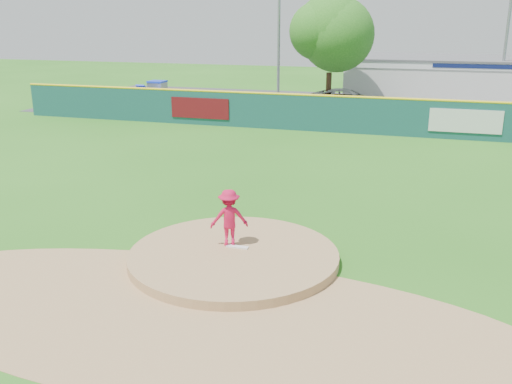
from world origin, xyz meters
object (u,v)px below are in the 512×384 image
(deciduous_tree, at_px, (330,42))
(light_pole_left, at_px, (279,18))
(pitcher, at_px, (229,218))
(light_pole_right, at_px, (508,26))
(van, at_px, (347,101))
(pool_building_grp, at_px, (453,80))
(playground_slide, at_px, (157,93))

(deciduous_tree, bearing_deg, light_pole_left, 153.43)
(deciduous_tree, bearing_deg, pitcher, -85.95)
(pitcher, xyz_separation_m, light_pole_left, (-5.74, 26.59, 5.02))
(deciduous_tree, relative_size, light_pole_right, 0.74)
(van, distance_m, light_pole_right, 11.53)
(pool_building_grp, bearing_deg, pitcher, -101.20)
(pitcher, xyz_separation_m, pool_building_grp, (6.26, 31.59, 0.63))
(pool_building_grp, bearing_deg, light_pole_right, -44.95)
(light_pole_right, bearing_deg, playground_slide, -168.40)
(light_pole_left, relative_size, light_pole_right, 1.10)
(light_pole_left, height_order, light_pole_right, light_pole_left)
(pitcher, height_order, light_pole_right, light_pole_right)
(pool_building_grp, distance_m, light_pole_right, 5.75)
(pitcher, xyz_separation_m, deciduous_tree, (-1.74, 24.59, 3.52))
(pitcher, bearing_deg, deciduous_tree, -110.34)
(pitcher, relative_size, light_pole_left, 0.14)
(pool_building_grp, height_order, light_pole_left, light_pole_left)
(pool_building_grp, xyz_separation_m, playground_slide, (-20.25, -7.77, -0.77))
(playground_slide, distance_m, light_pole_right, 24.18)
(pool_building_grp, height_order, deciduous_tree, deciduous_tree)
(van, bearing_deg, light_pole_left, 64.09)
(van, xyz_separation_m, deciduous_tree, (-1.25, -0.08, 3.76))
(pitcher, relative_size, van, 0.28)
(playground_slide, bearing_deg, pool_building_grp, 20.99)
(light_pole_right, bearing_deg, van, -158.10)
(van, relative_size, playground_slide, 1.74)
(pool_building_grp, xyz_separation_m, light_pole_right, (3.00, -2.99, 3.88))
(van, distance_m, light_pole_left, 7.67)
(light_pole_left, bearing_deg, pool_building_grp, 22.60)
(playground_slide, bearing_deg, pitcher, -59.57)
(pitcher, bearing_deg, light_pole_left, -102.20)
(pool_building_grp, distance_m, playground_slide, 21.70)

